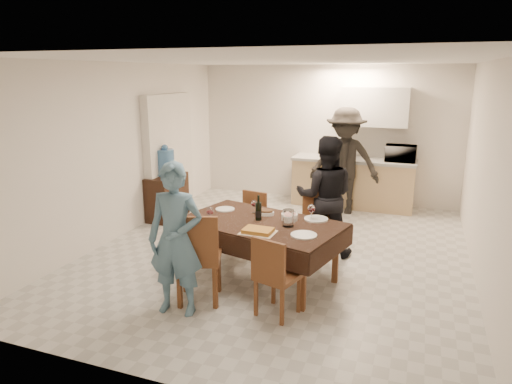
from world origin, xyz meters
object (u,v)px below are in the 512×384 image
person_far (325,196)px  person_kitchen (345,161)px  savoury_tart (258,231)px  microwave (401,153)px  person_near (176,240)px  console (167,197)px  water_jug (166,163)px  water_pitcher (288,218)px  dining_table (261,224)px  wine_bottle (258,208)px

person_far → person_kitchen: 2.06m
savoury_tart → microwave: microwave is taller
savoury_tart → person_near: bearing=-134.1°
console → water_jug: water_jug is taller
person_far → person_near: bearing=51.4°
water_pitcher → person_kitchen: bearing=87.8°
dining_table → console: size_ratio=2.55×
dining_table → person_near: (-0.55, -1.05, 0.10)m
wine_bottle → person_near: person_near is taller
wine_bottle → water_pitcher: size_ratio=1.55×
dining_table → console: (-2.32, 1.71, -0.32)m
water_pitcher → person_near: bearing=-132.0°
water_jug → person_kitchen: (2.79, 1.39, -0.04)m
console → dining_table: bearing=-36.4°
person_near → microwave: bearing=59.7°
microwave → person_kitchen: bearing=26.2°
console → person_kitchen: size_ratio=0.43×
console → person_near: bearing=-57.4°
microwave → person_near: bearing=67.2°
dining_table → person_near: person_near is taller
savoury_tart → person_far: size_ratio=0.23×
wine_bottle → person_far: size_ratio=0.19×
console → water_pitcher: water_pitcher is taller
person_far → person_kitchen: person_kitchen is taller
person_near → person_far: size_ratio=0.97×
savoury_tart → water_jug: bearing=139.1°
console → microwave: (3.70, 1.84, 0.68)m
wine_bottle → water_pitcher: wine_bottle is taller
savoury_tart → person_near: person_near is taller
person_kitchen → wine_bottle: bearing=-99.7°
water_jug → microwave: size_ratio=0.85×
microwave → person_near: person_near is taller
water_jug → person_near: 3.28m
dining_table → person_kitchen: person_kitchen is taller
dining_table → water_pitcher: size_ratio=10.50×
wine_bottle → person_kitchen: 3.10m
microwave → person_far: (-0.83, -2.50, -0.23)m
water_pitcher → person_far: 1.12m
water_jug → water_pitcher: water_jug is taller
wine_bottle → person_near: size_ratio=0.19×
console → person_far: 2.98m
water_jug → person_far: person_far is taller
water_pitcher → microwave: (1.03, 3.60, 0.23)m
water_jug → water_pitcher: bearing=-33.4°
person_kitchen → microwave: bearing=26.2°
dining_table → microwave: bearing=82.9°
person_near → person_kitchen: size_ratio=0.85×
wine_bottle → person_far: bearing=59.0°
water_pitcher → person_near: size_ratio=0.12×
water_jug → person_far: size_ratio=0.27×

